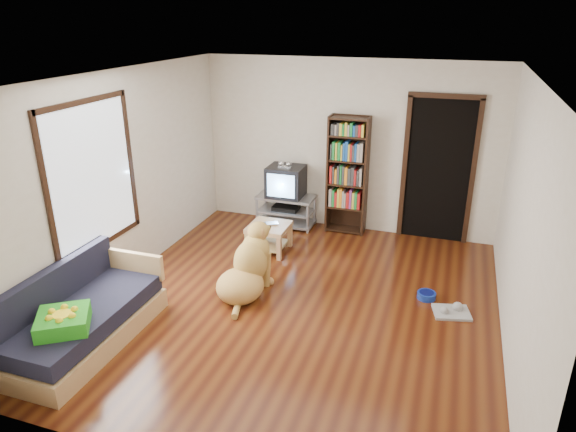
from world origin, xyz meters
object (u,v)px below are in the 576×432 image
(sofa, at_px, (83,319))
(coffee_table, at_px, (269,233))
(crt_tv, at_px, (286,181))
(laptop, at_px, (268,225))
(dog_bowl, at_px, (426,295))
(bookshelf, at_px, (348,169))
(green_cushion, at_px, (63,321))
(dog, at_px, (248,269))
(tv_stand, at_px, (286,209))
(grey_rag, at_px, (451,312))

(sofa, xyz_separation_m, coffee_table, (1.05, 2.65, 0.02))
(crt_tv, bearing_deg, sofa, -104.93)
(laptop, relative_size, coffee_table, 0.54)
(dog_bowl, xyz_separation_m, crt_tv, (-2.33, 1.65, 0.70))
(crt_tv, relative_size, bookshelf, 0.32)
(green_cushion, height_order, sofa, sofa)
(dog, bearing_deg, dog_bowl, 15.11)
(green_cushion, bearing_deg, tv_stand, 44.49)
(crt_tv, bearing_deg, dog_bowl, -35.28)
(crt_tv, xyz_separation_m, dog, (0.25, -2.21, -0.42))
(tv_stand, height_order, coffee_table, tv_stand)
(dog_bowl, distance_m, grey_rag, 0.39)
(tv_stand, height_order, sofa, sofa)
(bookshelf, bearing_deg, dog, -106.97)
(tv_stand, relative_size, coffee_table, 1.64)
(coffee_table, bearing_deg, dog, -81.67)
(green_cushion, distance_m, dog_bowl, 4.00)
(bookshelf, distance_m, coffee_table, 1.56)
(grey_rag, height_order, crt_tv, crt_tv)
(dog_bowl, relative_size, grey_rag, 0.55)
(green_cushion, relative_size, laptop, 1.55)
(crt_tv, distance_m, coffee_table, 1.11)
(bookshelf, relative_size, dog, 1.65)
(grey_rag, distance_m, sofa, 4.02)
(laptop, xyz_separation_m, bookshelf, (0.87, 1.10, 0.59))
(grey_rag, bearing_deg, dog, -172.56)
(dog_bowl, distance_m, bookshelf, 2.41)
(grey_rag, distance_m, crt_tv, 3.32)
(dog_bowl, height_order, tv_stand, tv_stand)
(crt_tv, bearing_deg, green_cushion, -101.91)
(crt_tv, bearing_deg, laptop, -85.70)
(dog_bowl, xyz_separation_m, tv_stand, (-2.33, 1.63, 0.23))
(laptop, relative_size, sofa, 0.16)
(sofa, bearing_deg, green_cushion, -71.78)
(coffee_table, height_order, dog, dog)
(dog_bowl, bearing_deg, green_cushion, -143.17)
(laptop, xyz_separation_m, dog_bowl, (2.25, -0.62, -0.37))
(coffee_table, xyz_separation_m, dog, (0.18, -1.21, 0.04))
(dog, bearing_deg, grey_rag, 7.44)
(dog_bowl, xyz_separation_m, coffee_table, (-2.25, 0.65, 0.24))
(bookshelf, height_order, coffee_table, bookshelf)
(dog_bowl, height_order, coffee_table, coffee_table)
(dog_bowl, distance_m, tv_stand, 2.85)
(grey_rag, relative_size, tv_stand, 0.44)
(laptop, bearing_deg, grey_rag, -47.20)
(laptop, height_order, coffee_table, laptop)
(tv_stand, distance_m, dog, 2.20)
(grey_rag, height_order, bookshelf, bookshelf)
(grey_rag, distance_m, dog, 2.42)
(grey_rag, height_order, dog, dog)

